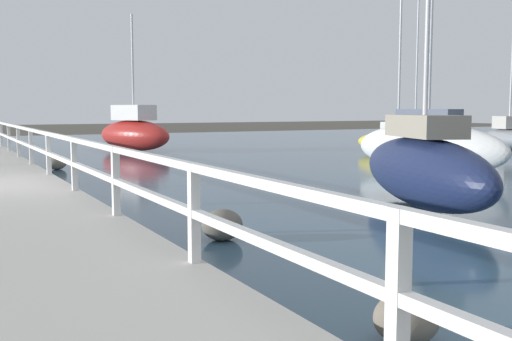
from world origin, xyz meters
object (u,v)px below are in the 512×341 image
at_px(sailboat_yellow, 398,140).
at_px(sailboat_blue, 415,133).
at_px(sailboat_gray, 509,136).
at_px(sailboat_navy, 424,167).
at_px(sailboat_white, 428,145).
at_px(sailboat_red, 134,132).

height_order(sailboat_yellow, sailboat_blue, sailboat_blue).
bearing_deg(sailboat_gray, sailboat_blue, 117.80).
xyz_separation_m(sailboat_yellow, sailboat_gray, (6.51, 0.10, 0.01)).
bearing_deg(sailboat_yellow, sailboat_navy, -148.53).
bearing_deg(sailboat_blue, sailboat_navy, -152.23).
bearing_deg(sailboat_white, sailboat_blue, 39.44).
bearing_deg(sailboat_white, sailboat_gray, 20.08).
xyz_separation_m(sailboat_yellow, sailboat_red, (-8.64, 6.92, 0.23)).
bearing_deg(sailboat_blue, sailboat_white, -151.33).
height_order(sailboat_white, sailboat_navy, sailboat_navy).
bearing_deg(sailboat_red, sailboat_yellow, -59.50).
height_order(sailboat_gray, sailboat_blue, sailboat_blue).
bearing_deg(sailboat_blue, sailboat_yellow, -157.41).
relative_size(sailboat_yellow, sailboat_red, 1.20).
xyz_separation_m(sailboat_gray, sailboat_red, (-15.15, 6.82, 0.22)).
distance_m(sailboat_red, sailboat_blue, 14.52).
height_order(sailboat_yellow, sailboat_white, sailboat_white).
distance_m(sailboat_red, sailboat_navy, 17.05).
bearing_deg(sailboat_gray, sailboat_navy, -125.31).
height_order(sailboat_gray, sailboat_navy, sailboat_navy).
relative_size(sailboat_white, sailboat_gray, 1.01).
xyz_separation_m(sailboat_yellow, sailboat_blue, (5.79, 5.32, -0.01)).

